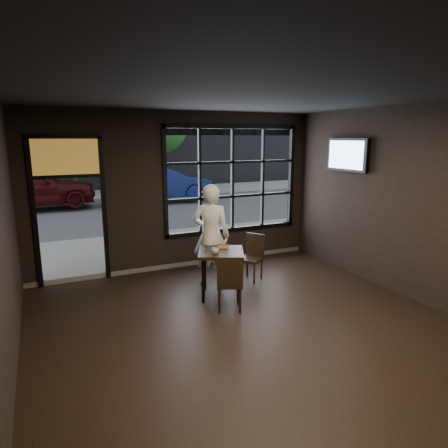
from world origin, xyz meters
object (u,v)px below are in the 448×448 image
cafe_table (221,273)px  navy_car (161,184)px  chair_near (230,282)px  man (211,235)px

cafe_table → navy_car: (1.89, 10.20, 0.40)m
cafe_table → chair_near: 0.56m
chair_near → navy_car: navy_car is taller
man → navy_car: bearing=-66.4°
cafe_table → chair_near: chair_near is taller
navy_car → man: bearing=169.5°
chair_near → cafe_table: bearing=-77.2°
navy_car → cafe_table: bearing=169.8°
cafe_table → man: size_ratio=0.43×
cafe_table → chair_near: (-0.10, -0.55, 0.05)m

